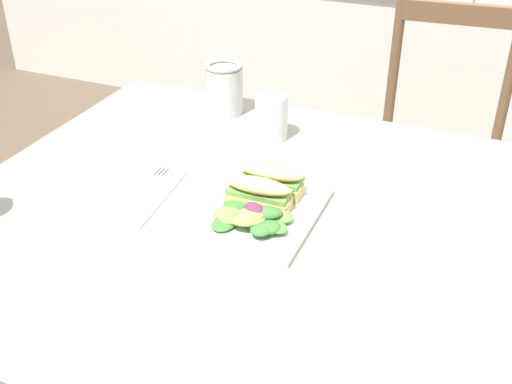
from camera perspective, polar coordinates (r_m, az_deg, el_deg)
dining_table at (r=1.17m, az=0.71°, el=-7.49°), size 1.11×0.94×0.74m
chair_wooden_far at (r=1.99m, az=15.98°, el=3.31°), size 0.43×0.43×0.87m
plate_lunch at (r=1.10m, az=-0.81°, el=-1.67°), size 0.24×0.24×0.01m
sandwich_half_front at (r=1.08m, az=0.19°, el=-0.08°), size 0.12×0.05×0.06m
sandwich_half_back at (r=1.12m, az=1.36°, el=1.20°), size 0.12×0.05×0.06m
salad_mixed_greens at (r=1.05m, az=-0.17°, el=-2.25°), size 0.15×0.11×0.03m
napkin_folded at (r=1.17m, az=-10.20°, el=-0.15°), size 0.11×0.21×0.00m
fork_on_napkin at (r=1.18m, az=-9.82°, el=0.41°), size 0.03×0.19×0.00m
mason_jar_iced_tea at (r=1.46m, az=-2.90°, el=9.18°), size 0.09×0.09×0.12m
cup_extra_side at (r=1.34m, az=1.40°, el=6.83°), size 0.07×0.07×0.10m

